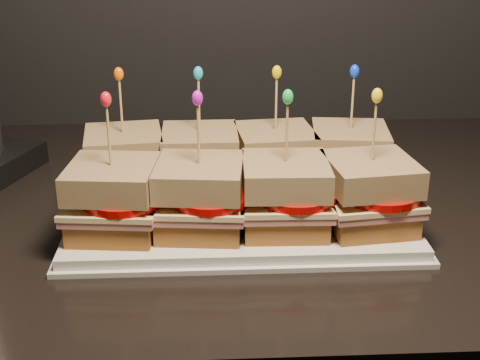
{
  "coord_description": "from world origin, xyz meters",
  "views": [
    {
      "loc": [
        0.08,
        0.83,
        1.3
      ],
      "look_at": [
        0.11,
        1.58,
        1.0
      ],
      "focal_mm": 50.0,
      "sensor_mm": 36.0,
      "label": 1
    }
  ],
  "objects": [
    {
      "name": "sandwich_1_tomato",
      "position": [
        0.08,
        1.64,
        1.0
      ],
      "size": [
        0.09,
        0.09,
        0.01
      ],
      "primitive_type": "cylinder",
      "color": "#BB0706",
      "rests_on": "sandwich_1_cheese"
    },
    {
      "name": "sandwich_6_frill",
      "position": [
        0.16,
        1.53,
        1.12
      ],
      "size": [
        0.01,
        0.01,
        0.02
      ],
      "primitive_type": "ellipsoid",
      "color": "green",
      "rests_on": "sandwich_6_pick"
    },
    {
      "name": "sandwich_5_cheese",
      "position": [
        0.07,
        1.53,
        1.0
      ],
      "size": [
        0.11,
        0.11,
        0.01
      ],
      "primitive_type": "cube",
      "rotation": [
        0.0,
        0.0,
        -0.1
      ],
      "color": "#F3D895",
      "rests_on": "sandwich_5_ham"
    },
    {
      "name": "sandwich_2_pick",
      "position": [
        0.16,
        1.64,
        1.07
      ],
      "size": [
        0.0,
        0.0,
        0.09
      ],
      "primitive_type": "cylinder",
      "color": "tan",
      "rests_on": "sandwich_2_bread_top"
    },
    {
      "name": "sandwich_4_cheese",
      "position": [
        -0.03,
        1.53,
        1.0
      ],
      "size": [
        0.12,
        0.11,
        0.01
      ],
      "primitive_type": "cube",
      "rotation": [
        0.0,
        0.0,
        -0.1
      ],
      "color": "#F3D895",
      "rests_on": "sandwich_4_ham"
    },
    {
      "name": "sandwich_6_bread_top",
      "position": [
        0.16,
        1.53,
        1.02
      ],
      "size": [
        0.1,
        0.1,
        0.03
      ],
      "primitive_type": "cube",
      "rotation": [
        0.0,
        0.0,
        -0.02
      ],
      "color": "#522810",
      "rests_on": "sandwich_6_tomato"
    },
    {
      "name": "sandwich_6_tomato",
      "position": [
        0.17,
        1.52,
        1.0
      ],
      "size": [
        0.09,
        0.09,
        0.01
      ],
      "primitive_type": "cylinder",
      "color": "#BB0706",
      "rests_on": "sandwich_6_cheese"
    },
    {
      "name": "sandwich_6_ham",
      "position": [
        0.16,
        1.53,
        0.99
      ],
      "size": [
        0.11,
        0.1,
        0.01
      ],
      "primitive_type": "cube",
      "rotation": [
        0.0,
        0.0,
        -0.02
      ],
      "color": "#B35E61",
      "rests_on": "sandwich_6_bread_bot"
    },
    {
      "name": "sandwich_5_bread_top",
      "position": [
        0.07,
        1.53,
        1.02
      ],
      "size": [
        0.1,
        0.1,
        0.03
      ],
      "primitive_type": "cube",
      "rotation": [
        0.0,
        0.0,
        -0.1
      ],
      "color": "#522810",
      "rests_on": "sandwich_5_tomato"
    },
    {
      "name": "sandwich_7_ham",
      "position": [
        0.26,
        1.53,
        0.99
      ],
      "size": [
        0.12,
        0.11,
        0.01
      ],
      "primitive_type": "cube",
      "rotation": [
        0.0,
        0.0,
        0.13
      ],
      "color": "#B35E61",
      "rests_on": "sandwich_7_bread_bot"
    },
    {
      "name": "sandwich_1_pick",
      "position": [
        0.07,
        1.64,
        1.07
      ],
      "size": [
        0.0,
        0.0,
        0.09
      ],
      "primitive_type": "cylinder",
      "color": "tan",
      "rests_on": "sandwich_1_bread_top"
    },
    {
      "name": "sandwich_0_cheese",
      "position": [
        -0.03,
        1.64,
        1.0
      ],
      "size": [
        0.12,
        0.11,
        0.01
      ],
      "primitive_type": "cube",
      "rotation": [
        0.0,
        0.0,
        0.12
      ],
      "color": "#F3D895",
      "rests_on": "sandwich_0_ham"
    },
    {
      "name": "sandwich_4_bread_top",
      "position": [
        -0.03,
        1.53,
        1.02
      ],
      "size": [
        0.11,
        0.11,
        0.03
      ],
      "primitive_type": "cube",
      "rotation": [
        0.0,
        0.0,
        -0.1
      ],
      "color": "#522810",
      "rests_on": "sandwich_4_tomato"
    },
    {
      "name": "sandwich_2_ham",
      "position": [
        0.16,
        1.64,
        0.99
      ],
      "size": [
        0.11,
        0.11,
        0.01
      ],
      "primitive_type": "cube",
      "rotation": [
        0.0,
        0.0,
        0.1
      ],
      "color": "#B35E61",
      "rests_on": "sandwich_2_bread_bot"
    },
    {
      "name": "sandwich_6_bread_bot",
      "position": [
        0.16,
        1.53,
        0.97
      ],
      "size": [
        0.1,
        0.1,
        0.03
      ],
      "primitive_type": "cube",
      "rotation": [
        0.0,
        0.0,
        -0.02
      ],
      "color": "brown",
      "rests_on": "platter"
    },
    {
      "name": "sandwich_7_tomato",
      "position": [
        0.27,
        1.52,
        1.0
      ],
      "size": [
        0.09,
        0.09,
        0.01
      ],
      "primitive_type": "cylinder",
      "color": "#BB0706",
      "rests_on": "sandwich_7_cheese"
    },
    {
      "name": "sandwich_7_bread_bot",
      "position": [
        0.26,
        1.53,
        0.97
      ],
      "size": [
        0.11,
        0.11,
        0.03
      ],
      "primitive_type": "cube",
      "rotation": [
        0.0,
        0.0,
        0.13
      ],
      "color": "brown",
      "rests_on": "platter"
    },
    {
      "name": "sandwich_4_pick",
      "position": [
        -0.03,
        1.53,
        1.07
      ],
      "size": [
        0.0,
        0.0,
        0.09
      ],
      "primitive_type": "cylinder",
      "color": "tan",
      "rests_on": "sandwich_4_bread_top"
    },
    {
      "name": "sandwich_0_ham",
      "position": [
        -0.03,
        1.64,
        0.99
      ],
      "size": [
        0.11,
        0.11,
        0.01
      ],
      "primitive_type": "cube",
      "rotation": [
        0.0,
        0.0,
        0.12
      ],
      "color": "#B35E61",
      "rests_on": "sandwich_0_bread_bot"
    },
    {
      "name": "sandwich_2_bread_bot",
      "position": [
        0.16,
        1.64,
        0.97
      ],
      "size": [
        0.1,
        0.1,
        0.03
      ],
      "primitive_type": "cube",
      "rotation": [
        0.0,
        0.0,
        0.1
      ],
      "color": "brown",
      "rests_on": "platter"
    },
    {
      "name": "sandwich_3_bread_bot",
      "position": [
        0.26,
        1.64,
        0.97
      ],
      "size": [
        0.1,
        0.1,
        0.03
      ],
      "primitive_type": "cube",
      "rotation": [
        0.0,
        0.0,
        -0.11
      ],
      "color": "brown",
      "rests_on": "platter"
    },
    {
      "name": "sandwich_5_frill",
      "position": [
        0.07,
        1.53,
        1.12
      ],
      "size": [
        0.01,
        0.01,
        0.02
      ],
      "primitive_type": "ellipsoid",
      "color": "#C016BD",
      "rests_on": "sandwich_5_pick"
    },
    {
      "name": "sandwich_2_bread_top",
      "position": [
        0.16,
        1.64,
        1.02
      ],
      "size": [
        0.1,
        0.1,
        0.03
      ],
      "primitive_type": "cube",
      "rotation": [
        0.0,
        0.0,
        0.1
      ],
      "color": "#522810",
      "rests_on": "sandwich_2_tomato"
    },
    {
      "name": "sandwich_5_tomato",
      "position": [
        0.08,
        1.52,
        1.0
      ],
      "size": [
        0.09,
        0.09,
        0.01
      ],
      "primitive_type": "cylinder",
      "color": "#BB0706",
      "rests_on": "sandwich_5_cheese"
    },
    {
      "name": "platter",
      "position": [
        0.11,
        1.58,
        0.95
      ],
      "size": [
        0.41,
        0.25,
        0.02
      ],
      "primitive_type": "cube",
      "color": "white",
      "rests_on": "granite_slab"
    },
    {
      "name": "sandwich_7_pick",
      "position": [
        0.26,
        1.53,
        1.07
      ],
      "size": [
        0.0,
        0.0,
        0.09
      ],
      "primitive_type": "cylinder",
      "color": "tan",
      "rests_on": "sandwich_7_bread_top"
    },
    {
      "name": "sandwich_1_cheese",
      "position": [
        0.07,
        1.64,
        1.0
      ],
      "size": [
        0.11,
        0.1,
        0.01
      ],
      "primitive_type": "cube",
      "rotation": [
        0.0,
        0.0,
        0.01
      ],
      "color": "#F3D895",
      "rests_on": "sandwich_1_ham"
    },
    {
      "name": "platter_rim",
      "position": [
        0.11,
        1.58,
        0.94
      ],
      "size": [
        0.42,
        0.27,
        0.01
      ],
      "primitive_type": "cube",
      "color": "white",
      "rests_on": "granite_slab"
    },
    {
      "name": "sandwich_1_bread_bot",
      "position": [
        0.07,
        1.64,
        0.97
      ],
      "size": [
        0.09,
        0.09,
        0.03
      ],
      "primitive_type": "cube",
      "rotation": [
        0.0,
        0.0,
        0.01
      ],
      "color": "brown",
      "rests_on": "platter"
    },
    {
      "name": "sandwich_2_frill",
      "position": [
        0.16,
        1.64,
        1.12
      ],
      "size": [
        0.01,
        0.01,
        0.02
      ],
      "primitive_type": "ellipsoid",
      "color": "yellow",
      "rests_on": "sandwich_2_pick"
    },
    {
      "name": "sandwich_5_bread_bot",
      "position": [
        0.07,
        1.53,
        0.97
      ],
      "size": [
        0.1,
        0.1,
        0.03
      ],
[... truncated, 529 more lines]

